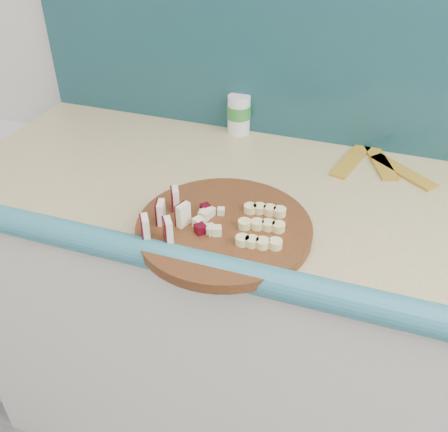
% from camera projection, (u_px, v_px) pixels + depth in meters
% --- Properties ---
extents(kitchen_counter, '(2.20, 0.63, 0.91)m').
position_uv_depth(kitchen_counter, '(389.00, 357.00, 1.32)').
color(kitchen_counter, silver).
rests_on(kitchen_counter, ground).
extents(cutting_board, '(0.40, 0.40, 0.02)m').
position_uv_depth(cutting_board, '(224.00, 228.00, 1.01)').
color(cutting_board, '#48240F').
rests_on(cutting_board, kitchen_counter).
extents(apple_wedges, '(0.07, 0.14, 0.05)m').
position_uv_depth(apple_wedges, '(166.00, 216.00, 0.98)').
color(apple_wedges, '#FCEAC9').
rests_on(apple_wedges, cutting_board).
extents(apple_chunks, '(0.05, 0.06, 0.02)m').
position_uv_depth(apple_chunks, '(213.00, 219.00, 1.00)').
color(apple_chunks, '#F7EBC6').
rests_on(apple_chunks, cutting_board).
extents(banana_slices, '(0.11, 0.14, 0.02)m').
position_uv_depth(banana_slices, '(262.00, 225.00, 0.99)').
color(banana_slices, '#F5E696').
rests_on(banana_slices, cutting_board).
extents(canister, '(0.06, 0.06, 0.11)m').
position_uv_depth(canister, '(239.00, 114.00, 1.36)').
color(canister, white).
rests_on(canister, kitchen_counter).
extents(banana_peel, '(0.25, 0.21, 0.01)m').
position_uv_depth(banana_peel, '(377.00, 164.00, 1.24)').
color(banana_peel, gold).
rests_on(banana_peel, kitchen_counter).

